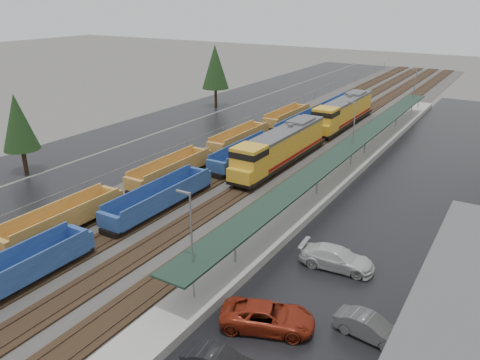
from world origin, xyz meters
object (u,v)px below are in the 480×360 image
object	(u,v)px
locomotive_lead	(280,148)
parked_car_east_b	(268,317)
well_string_yellow	(123,193)
parked_car_east_c	(337,258)
locomotive_trail	(343,112)
parked_car_east_e	(370,328)
well_string_blue	(160,199)

from	to	relation	value
locomotive_lead	parked_car_east_b	xyz separation A→B (m)	(12.57, -26.06, -1.60)
well_string_yellow	parked_car_east_c	world-z (taller)	well_string_yellow
locomotive_lead	parked_car_east_c	bearing A→B (deg)	-51.84
locomotive_lead	locomotive_trail	distance (m)	21.00
locomotive_lead	parked_car_east_e	world-z (taller)	locomotive_lead
locomotive_trail	parked_car_east_e	world-z (taller)	locomotive_trail
locomotive_lead	well_string_yellow	xyz separation A→B (m)	(-8.00, -17.22, -1.29)
well_string_blue	parked_car_east_c	distance (m)	17.72
locomotive_lead	well_string_blue	xyz separation A→B (m)	(-4.00, -16.52, -1.27)
well_string_yellow	well_string_blue	bearing A→B (deg)	9.98
locomotive_lead	parked_car_east_b	world-z (taller)	locomotive_lead
well_string_yellow	parked_car_east_b	distance (m)	22.39
locomotive_trail	well_string_blue	bearing A→B (deg)	-96.09
locomotive_lead	well_string_yellow	world-z (taller)	locomotive_lead
locomotive_trail	parked_car_east_c	size ratio (longest dim) A/B	3.61
well_string_yellow	parked_car_east_e	distance (m)	26.90
locomotive_trail	parked_car_east_b	distance (m)	48.73
well_string_yellow	locomotive_lead	bearing A→B (deg)	65.09
well_string_yellow	parked_car_east_b	xyz separation A→B (m)	(20.57, -8.83, -0.31)
locomotive_trail	parked_car_east_c	xyz separation A→B (m)	(13.69, -38.42, -1.60)
locomotive_lead	well_string_blue	bearing A→B (deg)	-103.61
locomotive_trail	well_string_blue	distance (m)	37.75
parked_car_east_e	parked_car_east_b	bearing A→B (deg)	119.82
locomotive_lead	parked_car_east_c	distance (m)	22.21
parked_car_east_e	locomotive_lead	bearing A→B (deg)	43.95
well_string_yellow	parked_car_east_e	bearing A→B (deg)	-13.88
well_string_yellow	parked_car_east_c	size ratio (longest dim) A/B	15.18
parked_car_east_b	parked_car_east_c	size ratio (longest dim) A/B	1.04
locomotive_trail	parked_car_east_e	xyz separation A→B (m)	(18.11, -44.68, -1.70)
parked_car_east_c	parked_car_east_e	xyz separation A→B (m)	(4.42, -6.26, -0.10)
well_string_blue	parked_car_east_c	xyz separation A→B (m)	(17.69, -0.90, -0.33)
locomotive_trail	parked_car_east_b	size ratio (longest dim) A/B	3.49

